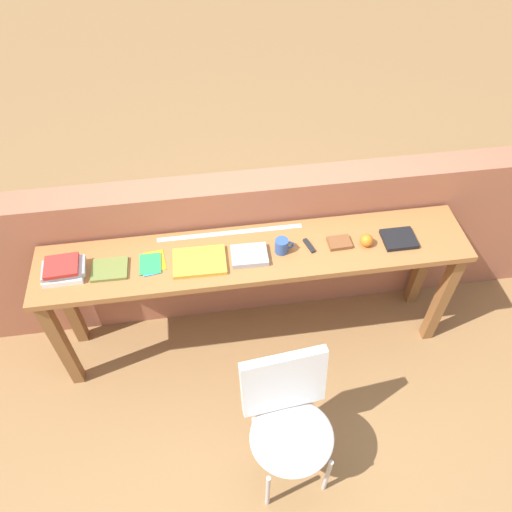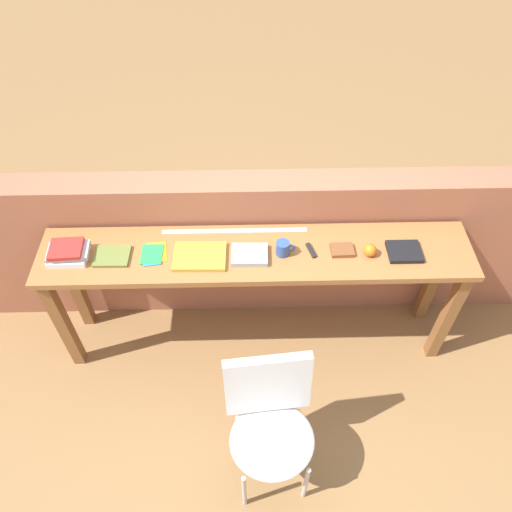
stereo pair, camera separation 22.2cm
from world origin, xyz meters
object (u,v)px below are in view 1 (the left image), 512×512
(chair_white_moulded, at_px, (289,418))
(sports_ball_small, at_px, (367,240))
(pamphlet_pile_colourful, at_px, (152,263))
(leather_journal_brown, at_px, (339,243))
(book_open_centre, at_px, (199,262))
(book_stack_leftmost, at_px, (63,270))
(book_repair_rightmost, at_px, (399,239))
(magazine_cycling, at_px, (110,269))
(mug, at_px, (282,246))
(multitool_folded, at_px, (309,246))

(chair_white_moulded, relative_size, sports_ball_small, 11.99)
(pamphlet_pile_colourful, xyz_separation_m, leather_journal_brown, (1.08, -0.00, 0.01))
(sports_ball_small, bearing_deg, book_open_centre, -179.86)
(book_stack_leftmost, relative_size, book_repair_rightmost, 1.26)
(chair_white_moulded, relative_size, magazine_cycling, 4.54)
(magazine_cycling, xyz_separation_m, book_open_centre, (0.50, -0.02, 0.00))
(mug, xyz_separation_m, sports_ball_small, (0.49, -0.02, -0.01))
(book_repair_rightmost, bearing_deg, leather_journal_brown, 176.73)
(book_stack_leftmost, xyz_separation_m, book_repair_rightmost, (1.90, -0.01, -0.03))
(magazine_cycling, distance_m, sports_ball_small, 1.46)
(magazine_cycling, distance_m, mug, 0.97)
(magazine_cycling, xyz_separation_m, multitool_folded, (1.13, 0.02, -0.00))
(chair_white_moulded, xyz_separation_m, multitool_folded, (0.26, 0.85, 0.36))
(chair_white_moulded, relative_size, book_repair_rightmost, 4.72)
(leather_journal_brown, relative_size, book_repair_rightmost, 0.69)
(multitool_folded, bearing_deg, chair_white_moulded, -107.09)
(book_open_centre, relative_size, book_repair_rightmost, 1.57)
(book_stack_leftmost, height_order, mug, mug)
(multitool_folded, relative_size, leather_journal_brown, 0.85)
(book_repair_rightmost, bearing_deg, mug, 179.02)
(sports_ball_small, bearing_deg, pamphlet_pile_colourful, 178.60)
(book_open_centre, bearing_deg, pamphlet_pile_colourful, 174.24)
(magazine_cycling, relative_size, multitool_folded, 1.79)
(book_stack_leftmost, height_order, leather_journal_brown, book_stack_leftmost)
(magazine_cycling, bearing_deg, book_open_centre, -0.76)
(book_open_centre, distance_m, multitool_folded, 0.64)
(book_stack_leftmost, bearing_deg, multitool_folded, 0.65)
(sports_ball_small, bearing_deg, leather_journal_brown, 169.94)
(magazine_cycling, height_order, pamphlet_pile_colourful, magazine_cycling)
(mug, xyz_separation_m, book_repair_rightmost, (0.69, -0.01, -0.03))
(book_stack_leftmost, xyz_separation_m, book_open_centre, (0.74, -0.02, -0.03))
(chair_white_moulded, height_order, book_stack_leftmost, book_stack_leftmost)
(book_open_centre, relative_size, mug, 2.69)
(multitool_folded, bearing_deg, magazine_cycling, -179.05)
(pamphlet_pile_colourful, bearing_deg, multitool_folded, 0.14)
(magazine_cycling, height_order, leather_journal_brown, leather_journal_brown)
(chair_white_moulded, bearing_deg, magazine_cycling, 136.40)
(chair_white_moulded, xyz_separation_m, mug, (0.10, 0.83, 0.40))
(book_open_centre, height_order, mug, mug)
(multitool_folded, bearing_deg, book_repair_rightmost, -2.84)
(pamphlet_pile_colourful, bearing_deg, chair_white_moulded, -52.89)
(mug, relative_size, sports_ball_small, 1.48)
(magazine_cycling, bearing_deg, mug, 1.42)
(magazine_cycling, xyz_separation_m, mug, (0.97, 0.01, 0.04))
(pamphlet_pile_colourful, bearing_deg, book_stack_leftmost, -178.37)
(multitool_folded, bearing_deg, leather_journal_brown, -1.73)
(book_repair_rightmost, bearing_deg, book_open_centre, -179.46)
(leather_journal_brown, xyz_separation_m, sports_ball_small, (0.15, -0.03, 0.03))
(mug, height_order, multitool_folded, mug)
(multitool_folded, height_order, leather_journal_brown, leather_journal_brown)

